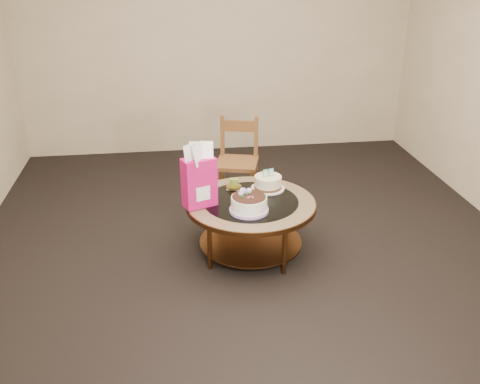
{
  "coord_description": "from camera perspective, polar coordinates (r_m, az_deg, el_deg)",
  "views": [
    {
      "loc": [
        -0.59,
        -3.7,
        2.24
      ],
      "look_at": [
        -0.08,
        0.02,
        0.53
      ],
      "focal_mm": 40.0,
      "sensor_mm": 36.0,
      "label": 1
    }
  ],
  "objects": [
    {
      "name": "ground",
      "position": [
        4.37,
        1.13,
        -6.38
      ],
      "size": [
        5.0,
        5.0,
        0.0
      ],
      "primitive_type": "plane",
      "color": "black",
      "rests_on": "ground"
    },
    {
      "name": "room_walls",
      "position": [
        3.81,
        1.32,
        13.93
      ],
      "size": [
        4.52,
        5.02,
        2.61
      ],
      "color": "beige",
      "rests_on": "ground"
    },
    {
      "name": "coffee_table",
      "position": [
        4.19,
        1.17,
        -1.93
      ],
      "size": [
        1.02,
        1.02,
        0.46
      ],
      "color": "brown",
      "rests_on": "ground"
    },
    {
      "name": "decorated_cake",
      "position": [
        3.97,
        0.95,
        -1.33
      ],
      "size": [
        0.29,
        0.29,
        0.17
      ],
      "rotation": [
        0.0,
        0.0,
        -0.38
      ],
      "color": "#BB9CDD",
      "rests_on": "coffee_table"
    },
    {
      "name": "cream_cake",
      "position": [
        4.34,
        3.0,
        0.99
      ],
      "size": [
        0.27,
        0.27,
        0.17
      ],
      "rotation": [
        0.0,
        0.0,
        0.29
      ],
      "color": "white",
      "rests_on": "coffee_table"
    },
    {
      "name": "gift_bag",
      "position": [
        4.0,
        -4.4,
        1.74
      ],
      "size": [
        0.28,
        0.24,
        0.49
      ],
      "rotation": [
        0.0,
        0.0,
        0.36
      ],
      "color": "#DE1479",
      "rests_on": "coffee_table"
    },
    {
      "name": "pillar_candle",
      "position": [
        4.36,
        -0.66,
        0.76
      ],
      "size": [
        0.13,
        0.13,
        0.09
      ],
      "rotation": [
        0.0,
        0.0,
        -0.36
      ],
      "color": "tan",
      "rests_on": "coffee_table"
    },
    {
      "name": "dining_chair",
      "position": [
        5.06,
        -0.27,
        3.35
      ],
      "size": [
        0.46,
        0.46,
        0.82
      ],
      "rotation": [
        0.0,
        0.0,
        -0.26
      ],
      "color": "brown",
      "rests_on": "ground"
    }
  ]
}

